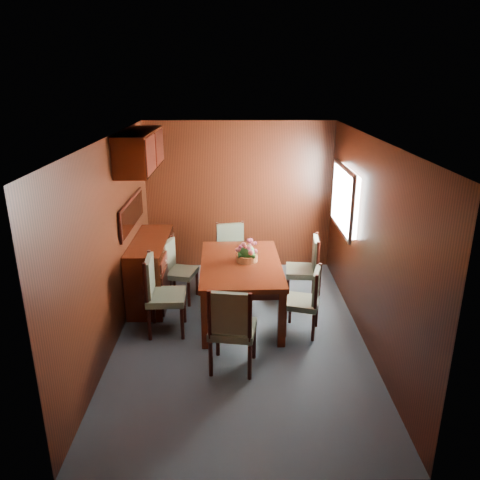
{
  "coord_description": "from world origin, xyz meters",
  "views": [
    {
      "loc": [
        -0.05,
        -5.12,
        3.05
      ],
      "look_at": [
        0.0,
        0.55,
        1.05
      ],
      "focal_mm": 35.0,
      "sensor_mm": 36.0,
      "label": 1
    }
  ],
  "objects_px": {
    "sideboard": "(152,270)",
    "chair_right_near": "(308,297)",
    "chair_head": "(232,325)",
    "chair_left_near": "(160,290)",
    "dining_table": "(241,270)",
    "flower_centerpiece": "(247,251)"
  },
  "relations": [
    {
      "from": "sideboard",
      "to": "chair_right_near",
      "type": "distance_m",
      "value": 2.29
    },
    {
      "from": "chair_right_near",
      "to": "chair_head",
      "type": "relative_size",
      "value": 0.86
    },
    {
      "from": "chair_head",
      "to": "chair_left_near",
      "type": "bearing_deg",
      "value": 144.88
    },
    {
      "from": "chair_left_near",
      "to": "chair_right_near",
      "type": "bearing_deg",
      "value": 85.98
    },
    {
      "from": "dining_table",
      "to": "chair_left_near",
      "type": "distance_m",
      "value": 1.08
    },
    {
      "from": "dining_table",
      "to": "chair_left_near",
      "type": "xyz_separation_m",
      "value": [
        -1.0,
        -0.38,
        -0.1
      ]
    },
    {
      "from": "sideboard",
      "to": "chair_right_near",
      "type": "xyz_separation_m",
      "value": [
        2.08,
        -0.96,
        0.03
      ]
    },
    {
      "from": "chair_right_near",
      "to": "chair_left_near",
      "type": "bearing_deg",
      "value": 104.36
    },
    {
      "from": "chair_right_near",
      "to": "chair_head",
      "type": "bearing_deg",
      "value": 146.91
    },
    {
      "from": "chair_left_near",
      "to": "chair_head",
      "type": "relative_size",
      "value": 1.0
    },
    {
      "from": "sideboard",
      "to": "flower_centerpiece",
      "type": "xyz_separation_m",
      "value": [
        1.34,
        -0.48,
        0.46
      ]
    },
    {
      "from": "chair_head",
      "to": "sideboard",
      "type": "bearing_deg",
      "value": 131.71
    },
    {
      "from": "sideboard",
      "to": "flower_centerpiece",
      "type": "distance_m",
      "value": 1.5
    },
    {
      "from": "sideboard",
      "to": "chair_right_near",
      "type": "height_order",
      "value": "sideboard"
    },
    {
      "from": "chair_right_near",
      "to": "sideboard",
      "type": "bearing_deg",
      "value": 80.99
    },
    {
      "from": "dining_table",
      "to": "chair_right_near",
      "type": "xyz_separation_m",
      "value": [
        0.82,
        -0.43,
        -0.18
      ]
    },
    {
      "from": "dining_table",
      "to": "chair_head",
      "type": "bearing_deg",
      "value": -96.91
    },
    {
      "from": "chair_left_near",
      "to": "chair_head",
      "type": "distance_m",
      "value": 1.23
    },
    {
      "from": "sideboard",
      "to": "chair_head",
      "type": "distance_m",
      "value": 2.11
    },
    {
      "from": "chair_right_near",
      "to": "flower_centerpiece",
      "type": "xyz_separation_m",
      "value": [
        -0.73,
        0.49,
        0.43
      ]
    },
    {
      "from": "dining_table",
      "to": "sideboard",
      "type": "bearing_deg",
      "value": 155.31
    },
    {
      "from": "chair_head",
      "to": "flower_centerpiece",
      "type": "xyz_separation_m",
      "value": [
        0.19,
        1.29,
        0.35
      ]
    }
  ]
}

